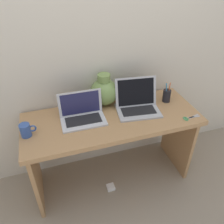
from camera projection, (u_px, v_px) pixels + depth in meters
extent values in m
plane|color=gray|center=(112.00, 176.00, 2.22)|extent=(6.00, 6.00, 0.00)
cube|color=beige|center=(100.00, 43.00, 1.78)|extent=(4.40, 0.04, 2.40)
cube|color=#AD7F51|center=(112.00, 119.00, 1.83)|extent=(1.40, 0.55, 0.04)
cube|color=#AD7F51|center=(35.00, 169.00, 1.87)|extent=(0.03, 0.47, 0.67)
cube|color=#AD7F51|center=(178.00, 136.00, 2.19)|extent=(0.03, 0.47, 0.67)
cube|color=silver|center=(83.00, 121.00, 1.76)|extent=(0.34, 0.22, 0.01)
cube|color=black|center=(83.00, 120.00, 1.76)|extent=(0.27, 0.13, 0.00)
cube|color=silver|center=(80.00, 103.00, 1.77)|extent=(0.34, 0.04, 0.20)
cube|color=#23234C|center=(80.00, 103.00, 1.77)|extent=(0.30, 0.04, 0.17)
cube|color=#B2B2B7|center=(138.00, 111.00, 1.88)|extent=(0.37, 0.29, 0.01)
cube|color=black|center=(138.00, 110.00, 1.87)|extent=(0.29, 0.19, 0.00)
cube|color=#B2B2B7|center=(136.00, 92.00, 1.88)|extent=(0.35, 0.12, 0.24)
cube|color=black|center=(136.00, 92.00, 1.88)|extent=(0.31, 0.11, 0.21)
ellipsoid|color=#75934C|center=(104.00, 92.00, 1.92)|extent=(0.24, 0.24, 0.22)
cylinder|color=#75934C|center=(104.00, 78.00, 1.84)|extent=(0.11, 0.11, 0.06)
cylinder|color=#335199|center=(25.00, 130.00, 1.60)|extent=(0.07, 0.07, 0.10)
torus|color=#335199|center=(33.00, 128.00, 1.61)|extent=(0.06, 0.01, 0.06)
cylinder|color=black|center=(167.00, 96.00, 1.98)|extent=(0.07, 0.07, 0.11)
cylinder|color=orange|center=(166.00, 91.00, 1.95)|extent=(0.02, 0.03, 0.14)
cylinder|color=orange|center=(169.00, 90.00, 1.95)|extent=(0.01, 0.02, 0.15)
cylinder|color=#338CBF|center=(166.00, 91.00, 1.94)|extent=(0.01, 0.03, 0.14)
cube|color=#B7B7BC|center=(194.00, 116.00, 1.82)|extent=(0.10, 0.04, 0.00)
cube|color=#B7B7BC|center=(194.00, 117.00, 1.81)|extent=(0.10, 0.02, 0.00)
torus|color=#4CA566|center=(186.00, 119.00, 1.78)|extent=(0.03, 0.03, 0.01)
torus|color=#4CA566|center=(185.00, 118.00, 1.80)|extent=(0.03, 0.03, 0.01)
cube|color=white|center=(111.00, 187.00, 2.10)|extent=(0.07, 0.07, 0.03)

